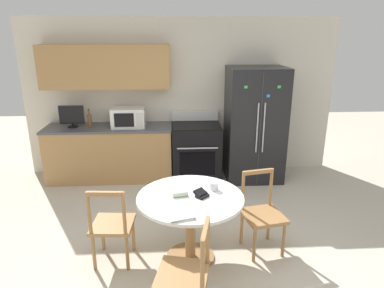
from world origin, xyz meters
TOP-DOWN VIEW (x-y plane):
  - ground_plane at (0.00, 0.00)m, footprint 14.00×14.00m
  - back_wall at (-0.31, 2.59)m, footprint 5.20×0.44m
  - kitchen_counter at (-1.19, 2.29)m, footprint 2.05×0.64m
  - refrigerator at (1.19, 2.20)m, footprint 0.91×0.78m
  - oven_range at (0.24, 2.26)m, footprint 0.79×0.68m
  - microwave at (-0.85, 2.28)m, footprint 0.53×0.39m
  - countertop_tv at (-1.75, 2.29)m, footprint 0.38×0.16m
  - counter_bottle at (-1.47, 2.25)m, footprint 0.07×0.07m
  - dining_table at (0.03, 0.04)m, footprint 1.11×1.11m
  - dining_chair_near at (-0.05, -0.77)m, footprint 0.50×0.50m
  - dining_chair_right at (0.83, 0.17)m, footprint 0.50×0.50m
  - dining_chair_left at (-0.79, 0.03)m, footprint 0.45×0.45m
  - candle_glass at (0.29, 0.18)m, footprint 0.09×0.09m
  - folded_napkin at (-0.08, 0.04)m, footprint 0.17×0.09m
  - wallet at (0.14, 0.03)m, footprint 0.17×0.17m
  - mail_stack at (-0.09, -0.31)m, footprint 0.29×0.35m

SIDE VIEW (x-z plane):
  - ground_plane at x=0.00m, z-range 0.00..0.00m
  - dining_chair_near at x=-0.05m, z-range -0.02..0.89m
  - dining_chair_right at x=0.83m, z-range -0.02..0.89m
  - dining_chair_left at x=-0.79m, z-range -0.02..0.89m
  - kitchen_counter at x=-1.19m, z-range 0.00..0.90m
  - oven_range at x=0.24m, z-range -0.07..1.01m
  - dining_table at x=0.03m, z-range 0.21..0.96m
  - mail_stack at x=-0.09m, z-range 0.74..0.77m
  - folded_napkin at x=-0.08m, z-range 0.74..0.80m
  - wallet at x=0.14m, z-range 0.74..0.81m
  - candle_glass at x=0.29m, z-range 0.74..0.83m
  - refrigerator at x=1.19m, z-range 0.00..1.85m
  - counter_bottle at x=-1.47m, z-range 0.86..1.17m
  - microwave at x=-0.85m, z-range 0.90..1.21m
  - countertop_tv at x=-1.75m, z-range 0.91..1.26m
  - back_wall at x=-0.31m, z-range 0.14..2.74m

